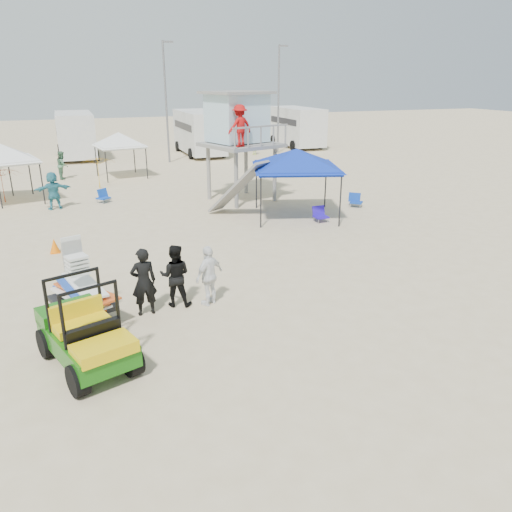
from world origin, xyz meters
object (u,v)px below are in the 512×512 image
object	(u,v)px
surf_trailer	(80,290)
man_left	(144,282)
canopy_blue	(297,152)
lifeguard_tower	(238,122)
utility_cart	(84,328)

from	to	relation	value
surf_trailer	man_left	xyz separation A→B (m)	(1.52, -0.30, 0.12)
canopy_blue	lifeguard_tower	bearing A→B (deg)	107.83
man_left	canopy_blue	xyz separation A→B (m)	(7.56, 7.23, 1.88)
utility_cart	lifeguard_tower	bearing A→B (deg)	59.16
surf_trailer	canopy_blue	world-z (taller)	canopy_blue
surf_trailer	man_left	distance (m)	1.55
utility_cart	canopy_blue	bearing A→B (deg)	45.56
lifeguard_tower	canopy_blue	size ratio (longest dim) A/B	1.19
surf_trailer	lifeguard_tower	bearing A→B (deg)	54.04
utility_cart	surf_trailer	world-z (taller)	utility_cart
utility_cart	man_left	bearing A→B (deg)	53.22
canopy_blue	utility_cart	bearing A→B (deg)	-134.44
man_left	lifeguard_tower	distance (m)	13.08
utility_cart	canopy_blue	size ratio (longest dim) A/B	0.66
utility_cart	man_left	size ratio (longest dim) A/B	1.57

